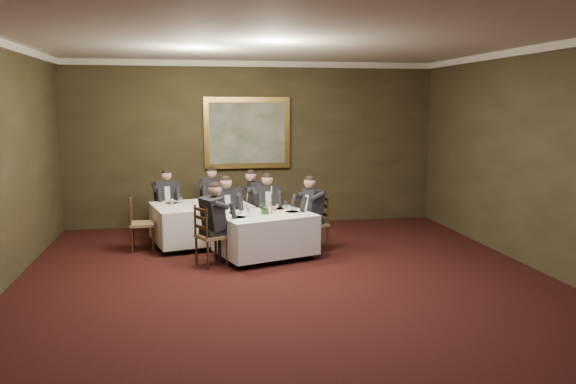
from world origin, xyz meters
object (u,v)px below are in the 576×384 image
object	(u,v)px
table_second	(201,221)
chair_sec_endright	(256,225)
diner_sec_backleft	(167,211)
diner_main_backright	(266,218)
diner_main_backleft	(225,222)
chair_main_endright	(314,235)
chair_main_backleft	(225,235)
chair_sec_endleft	(142,235)
diner_sec_endright	(255,213)
centerpiece	(265,207)
table_main	(265,232)
chair_sec_backright	(212,219)
diner_sec_backright	(212,208)
chair_main_endleft	(211,248)
diner_main_endright	(313,223)
diner_main_endleft	(212,235)
painting	(247,133)
chair_sec_backleft	(167,223)
chair_main_backright	(266,230)
candlestick	(272,203)

from	to	relation	value
table_second	chair_sec_endright	distance (m)	1.10
diner_sec_backleft	diner_main_backright	bearing A→B (deg)	139.18
diner_main_backleft	chair_main_endright	world-z (taller)	diner_main_backleft
chair_main_backleft	chair_sec_endleft	bearing A→B (deg)	-28.55
diner_sec_endright	centerpiece	xyz separation A→B (m)	(0.01, -1.39, 0.38)
diner_main_backleft	centerpiece	world-z (taller)	diner_main_backleft
table_main	chair_sec_backright	distance (m)	2.25
table_main	chair_sec_backright	world-z (taller)	chair_sec_backright
diner_main_backleft	diner_sec_backright	size ratio (longest dim) A/B	1.00
diner_main_backright	chair_main_endleft	distance (m)	1.61
chair_sec_endleft	chair_main_endright	bearing A→B (deg)	77.49
table_second	diner_main_endright	distance (m)	2.12
table_main	diner_main_endleft	distance (m)	0.96
diner_main_backleft	diner_main_endright	size ratio (longest dim) A/B	1.00
table_main	diner_main_backright	world-z (taller)	diner_main_backright
painting	table_second	bearing A→B (deg)	-122.41
diner_main_endright	diner_sec_backright	bearing A→B (deg)	26.98
diner_sec_backleft	diner_sec_backright	size ratio (longest dim) A/B	1.00
table_second	chair_sec_backleft	world-z (taller)	chair_sec_backleft
chair_main_backright	chair_sec_backleft	world-z (taller)	same
chair_main_backleft	diner_main_backright	distance (m)	0.86
chair_main_endright	centerpiece	xyz separation A→B (m)	(-0.92, -0.32, 0.61)
diner_main_endleft	chair_sec_endright	world-z (taller)	diner_main_endleft
diner_main_endleft	chair_sec_backleft	xyz separation A→B (m)	(-0.79, 2.17, -0.23)
chair_sec_backleft	centerpiece	size ratio (longest dim) A/B	3.98
diner_sec_backleft	chair_sec_backright	size ratio (longest dim) A/B	1.35
chair_sec_backright	chair_sec_endright	world-z (taller)	same
chair_main_backright	chair_main_endright	world-z (taller)	same
chair_main_endright	diner_sec_backleft	world-z (taller)	diner_sec_backleft
diner_main_backleft	centerpiece	distance (m)	0.97
diner_main_backleft	diner_main_backright	size ratio (longest dim) A/B	1.00
chair_main_backleft	chair_main_endleft	world-z (taller)	same
candlestick	diner_main_backleft	bearing A→B (deg)	145.19
diner_sec_backleft	chair_sec_endright	world-z (taller)	diner_sec_backleft
diner_sec_backleft	centerpiece	bearing A→B (deg)	119.73
chair_sec_backleft	painting	world-z (taller)	painting
chair_main_backright	diner_main_endleft	size ratio (longest dim) A/B	0.74
chair_sec_endright	chair_sec_endleft	bearing A→B (deg)	102.02
diner_sec_backleft	chair_main_endleft	bearing A→B (deg)	97.10
chair_main_backright	diner_main_endright	size ratio (longest dim) A/B	0.74
candlestick	chair_main_endleft	bearing A→B (deg)	-159.79
table_second	chair_main_backright	world-z (taller)	chair_main_backright
chair_main_backright	chair_sec_endleft	bearing A→B (deg)	-6.69
diner_main_endleft	centerpiece	size ratio (longest dim) A/B	5.36
chair_main_endright	chair_sec_backright	distance (m)	2.48
diner_main_backleft	chair_sec_backright	world-z (taller)	diner_main_backleft
chair_main_backright	diner_main_endright	distance (m)	0.99
chair_main_backleft	diner_sec_endright	distance (m)	1.02
centerpiece	chair_main_endleft	bearing A→B (deg)	-162.26
table_main	diner_main_backleft	world-z (taller)	diner_main_backleft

